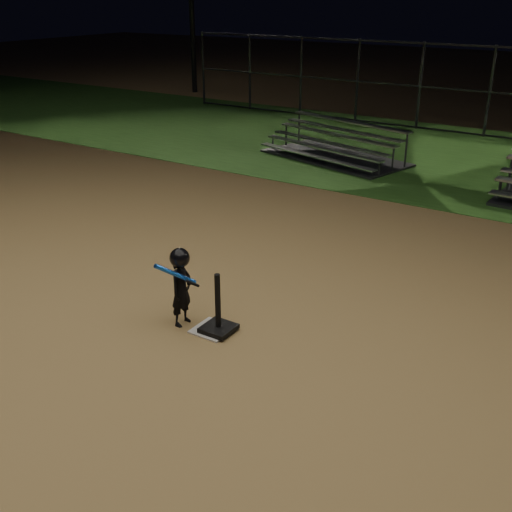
{
  "coord_description": "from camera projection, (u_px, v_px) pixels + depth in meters",
  "views": [
    {
      "loc": [
        4.12,
        -5.39,
        3.95
      ],
      "look_at": [
        0.0,
        1.0,
        0.65
      ],
      "focal_mm": 43.7,
      "sensor_mm": 36.0,
      "label": 1
    }
  ],
  "objects": [
    {
      "name": "batting_tee",
      "position": [
        218.0,
        320.0,
        7.67
      ],
      "size": [
        0.38,
        0.38,
        0.77
      ],
      "color": "black",
      "rests_on": "home_plate"
    },
    {
      "name": "home_plate",
      "position": [
        213.0,
        330.0,
        7.77
      ],
      "size": [
        0.45,
        0.45,
        0.02
      ],
      "primitive_type": "cube",
      "color": "beige",
      "rests_on": "ground"
    },
    {
      "name": "grass_strip",
      "position": [
        452.0,
        159.0,
        15.48
      ],
      "size": [
        60.0,
        8.0,
        0.01
      ],
      "primitive_type": "cube",
      "color": "#244D19",
      "rests_on": "ground"
    },
    {
      "name": "ground",
      "position": [
        213.0,
        330.0,
        7.78
      ],
      "size": [
        80.0,
        80.0,
        0.0
      ],
      "primitive_type": "plane",
      "color": "#A37F4A",
      "rests_on": "ground"
    },
    {
      "name": "child_batter",
      "position": [
        181.0,
        285.0,
        7.72
      ],
      "size": [
        0.38,
        0.59,
        1.04
      ],
      "rotation": [
        0.0,
        0.0,
        1.58
      ],
      "color": "black",
      "rests_on": "ground"
    },
    {
      "name": "bleacher_left",
      "position": [
        334.0,
        152.0,
        15.41
      ],
      "size": [
        3.9,
        2.58,
        0.88
      ],
      "rotation": [
        0.0,
        0.0,
        -0.25
      ],
      "color": "#A8A8AC",
      "rests_on": "ground"
    },
    {
      "name": "backstop_fence",
      "position": [
        490.0,
        92.0,
        17.3
      ],
      "size": [
        20.08,
        0.08,
        2.5
      ],
      "color": "#38383D",
      "rests_on": "ground"
    }
  ]
}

